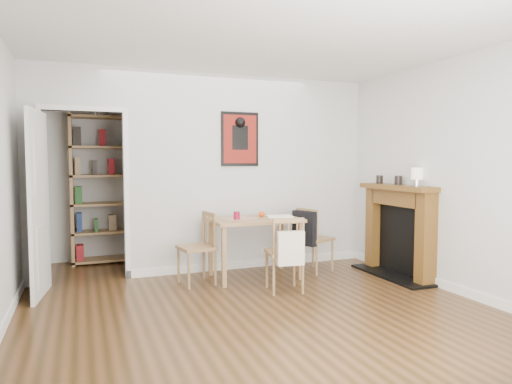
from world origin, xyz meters
name	(u,v)px	position (x,y,z in m)	size (l,w,h in m)	color
ground	(246,300)	(0.00, 0.00, 0.00)	(5.20, 5.20, 0.00)	#56341C
room_shell	(218,173)	(0.10, 1.34, 1.30)	(5.20, 5.20, 5.20)	silver
dining_table	(255,225)	(0.41, 0.82, 0.66)	(1.10, 0.70, 0.75)	#997D47
chair_left	(196,248)	(-0.34, 0.78, 0.43)	(0.49, 0.49, 0.86)	#9D8149
chair_right	(314,238)	(1.26, 0.84, 0.44)	(0.59, 0.55, 0.85)	#9D8149
chair_front	(285,253)	(0.52, 0.14, 0.43)	(0.49, 0.53, 0.85)	#9D8149
bookshelf	(104,190)	(-1.29, 2.40, 1.05)	(0.89, 0.36, 2.12)	#997D47
fireplace	(399,228)	(2.16, 0.25, 0.62)	(0.45, 1.25, 1.16)	brown
red_glass	(237,216)	(0.16, 0.76, 0.80)	(0.08, 0.08, 0.10)	maroon
orange_fruit	(262,214)	(0.54, 0.89, 0.79)	(0.07, 0.07, 0.07)	#E4460C
placemat	(238,218)	(0.21, 0.87, 0.75)	(0.40, 0.30, 0.00)	beige
notebook	(279,216)	(0.75, 0.83, 0.76)	(0.32, 0.24, 0.02)	white
mantel_lamp	(417,175)	(2.16, -0.06, 1.30)	(0.14, 0.14, 0.22)	silver
ceramic_jar_a	(398,180)	(2.18, 0.31, 1.22)	(0.09, 0.09, 0.11)	black
ceramic_jar_b	(380,179)	(2.11, 0.61, 1.22)	(0.09, 0.09, 0.11)	black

